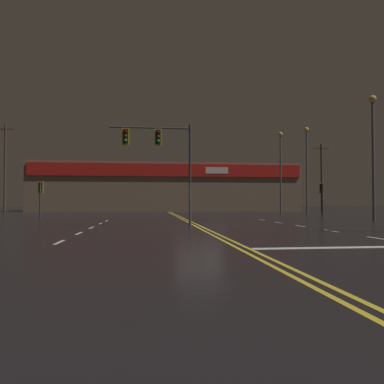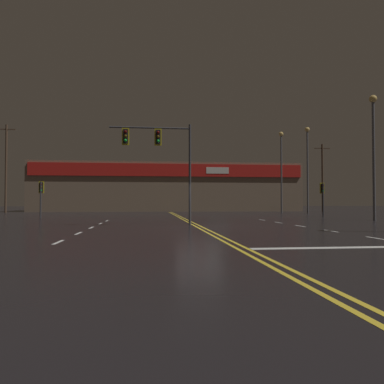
{
  "view_description": "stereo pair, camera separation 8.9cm",
  "coord_description": "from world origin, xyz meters",
  "views": [
    {
      "loc": [
        -2.77,
        -20.32,
        1.37
      ],
      "look_at": [
        0.0,
        3.46,
        2.0
      ],
      "focal_mm": 35.0,
      "sensor_mm": 36.0,
      "label": 1
    },
    {
      "loc": [
        -2.68,
        -20.33,
        1.37
      ],
      "look_at": [
        0.0,
        3.46,
        2.0
      ],
      "focal_mm": 35.0,
      "sensor_mm": 36.0,
      "label": 2
    }
  ],
  "objects": [
    {
      "name": "streetlight_near_right",
      "position": [
        13.5,
        24.33,
        6.37
      ],
      "size": [
        0.56,
        0.56,
        10.07
      ],
      "color": "#59595E",
      "rests_on": "ground"
    },
    {
      "name": "streetlight_median_approach",
      "position": [
        13.68,
        5.4,
        5.92
      ],
      "size": [
        0.56,
        0.56,
        9.25
      ],
      "color": "#59595E",
      "rests_on": "ground"
    },
    {
      "name": "traffic_signal_corner_northeast",
      "position": [
        13.09,
        12.44,
        2.29
      ],
      "size": [
        0.42,
        0.36,
        3.13
      ],
      "color": "#38383D",
      "rests_on": "ground"
    },
    {
      "name": "road_markings",
      "position": [
        1.24,
        -2.09,
        0.0
      ],
      "size": [
        17.13,
        60.0,
        0.01
      ],
      "color": "gold",
      "rests_on": "ground"
    },
    {
      "name": "ground_plane",
      "position": [
        0.0,
        0.0,
        0.0
      ],
      "size": [
        200.0,
        200.0,
        0.0
      ],
      "primitive_type": "plane",
      "color": "black"
    },
    {
      "name": "utility_pole_row",
      "position": [
        -1.52,
        28.87,
        5.35
      ],
      "size": [
        43.89,
        0.26,
        11.11
      ],
      "color": "#4C3828",
      "rests_on": "ground"
    },
    {
      "name": "traffic_signal_corner_northwest",
      "position": [
        -11.72,
        12.09,
        2.26
      ],
      "size": [
        0.42,
        0.36,
        3.08
      ],
      "color": "#38383D",
      "rests_on": "ground"
    },
    {
      "name": "streetlight_near_left",
      "position": [
        15.67,
        21.54,
        6.41
      ],
      "size": [
        0.56,
        0.56,
        10.14
      ],
      "color": "#59595E",
      "rests_on": "ground"
    },
    {
      "name": "traffic_signal_median",
      "position": [
        -2.22,
        1.56,
        4.55
      ],
      "size": [
        4.77,
        0.36,
        5.95
      ],
      "color": "#38383D",
      "rests_on": "ground"
    },
    {
      "name": "building_backdrop",
      "position": [
        0.0,
        36.41,
        3.51
      ],
      "size": [
        38.51,
        10.23,
        7.0
      ],
      "color": "#7A6651",
      "rests_on": "ground"
    }
  ]
}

